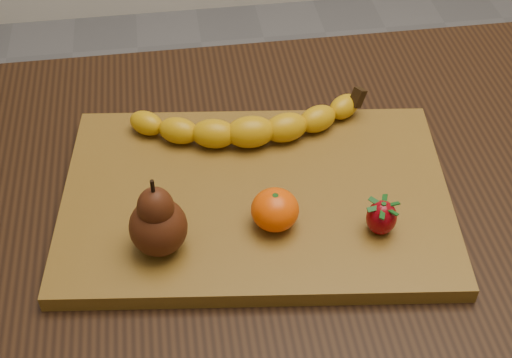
{
  "coord_description": "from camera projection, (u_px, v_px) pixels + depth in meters",
  "views": [
    {
      "loc": [
        -0.12,
        -0.57,
        1.37
      ],
      "look_at": [
        -0.03,
        0.01,
        0.8
      ],
      "focal_mm": 50.0,
      "sensor_mm": 36.0,
      "label": 1
    }
  ],
  "objects": [
    {
      "name": "table",
      "position": [
        281.0,
        260.0,
        0.91
      ],
      "size": [
        1.0,
        0.7,
        0.76
      ],
      "color": "black",
      "rests_on": "ground"
    },
    {
      "name": "cutting_board",
      "position": [
        256.0,
        197.0,
        0.84
      ],
      "size": [
        0.48,
        0.35,
        0.02
      ],
      "primitive_type": "cube",
      "rotation": [
        0.0,
        0.0,
        -0.12
      ],
      "color": "brown",
      "rests_on": "table"
    },
    {
      "name": "banana",
      "position": [
        250.0,
        132.0,
        0.88
      ],
      "size": [
        0.26,
        0.07,
        0.04
      ],
      "primitive_type": null,
      "rotation": [
        0.0,
        0.0,
        -0.01
      ],
      "color": "#D09A09",
      "rests_on": "cutting_board"
    },
    {
      "name": "pear",
      "position": [
        157.0,
        216.0,
        0.74
      ],
      "size": [
        0.08,
        0.08,
        0.1
      ],
      "primitive_type": null,
      "rotation": [
        0.0,
        0.0,
        -0.37
      ],
      "color": "#461D0B",
      "rests_on": "cutting_board"
    },
    {
      "name": "mandarin",
      "position": [
        275.0,
        210.0,
        0.78
      ],
      "size": [
        0.07,
        0.07,
        0.05
      ],
      "primitive_type": "ellipsoid",
      "rotation": [
        0.0,
        0.0,
        -0.27
      ],
      "color": "#F34D02",
      "rests_on": "cutting_board"
    },
    {
      "name": "strawberry",
      "position": [
        382.0,
        216.0,
        0.77
      ],
      "size": [
        0.04,
        0.04,
        0.04
      ],
      "primitive_type": null,
      "rotation": [
        0.0,
        0.0,
        0.15
      ],
      "color": "maroon",
      "rests_on": "cutting_board"
    }
  ]
}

